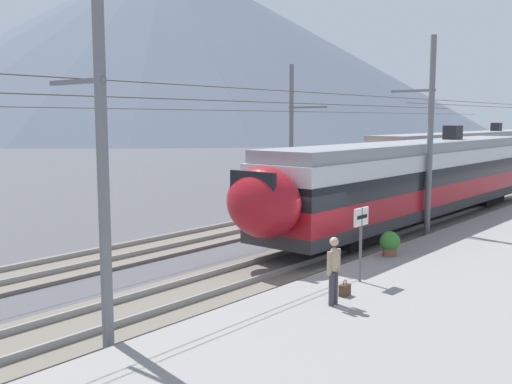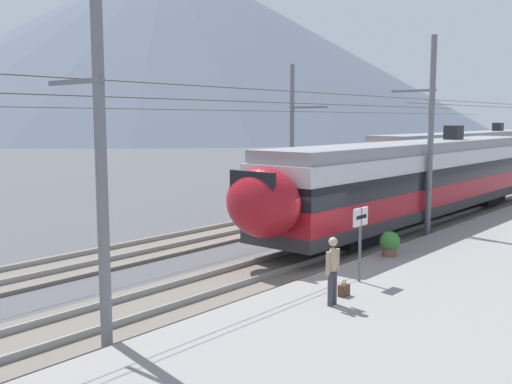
{
  "view_description": "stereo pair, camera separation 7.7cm",
  "coord_description": "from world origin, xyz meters",
  "px_view_note": "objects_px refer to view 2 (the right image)",
  "views": [
    {
      "loc": [
        -15.28,
        -10.45,
        4.88
      ],
      "look_at": [
        0.99,
        3.28,
        2.22
      ],
      "focal_mm": 41.1,
      "sensor_mm": 36.0,
      "label": 1
    },
    {
      "loc": [
        -15.23,
        -10.51,
        4.88
      ],
      "look_at": [
        0.99,
        3.28,
        2.22
      ],
      "focal_mm": 41.1,
      "sensor_mm": 36.0,
      "label": 2
    }
  ],
  "objects_px": {
    "potted_plant_platform_edge": "(390,242)",
    "catenary_mast_west": "(98,148)",
    "train_near_platform": "(418,177)",
    "train_far_track": "(474,152)",
    "passenger_walking": "(333,267)",
    "catenary_mast_far_side": "(294,135)",
    "handbag_beside_passenger": "(344,290)",
    "catenary_mast_mid": "(428,135)",
    "platform_sign": "(360,228)"
  },
  "relations": [
    {
      "from": "platform_sign",
      "to": "train_near_platform",
      "type": "bearing_deg",
      "value": 17.41
    },
    {
      "from": "potted_plant_platform_edge",
      "to": "train_far_track",
      "type": "bearing_deg",
      "value": 15.2
    },
    {
      "from": "catenary_mast_mid",
      "to": "catenary_mast_far_side",
      "type": "relative_size",
      "value": 1.0
    },
    {
      "from": "train_far_track",
      "to": "handbag_beside_passenger",
      "type": "xyz_separation_m",
      "value": [
        -34.22,
        -9.21,
        -1.72
      ]
    },
    {
      "from": "catenary_mast_west",
      "to": "passenger_walking",
      "type": "xyz_separation_m",
      "value": [
        4.85,
        -2.51,
        -3.0
      ]
    },
    {
      "from": "catenary_mast_west",
      "to": "catenary_mast_mid",
      "type": "height_order",
      "value": "catenary_mast_west"
    },
    {
      "from": "handbag_beside_passenger",
      "to": "potted_plant_platform_edge",
      "type": "xyz_separation_m",
      "value": [
        4.79,
        1.21,
        0.3
      ]
    },
    {
      "from": "catenary_mast_far_side",
      "to": "handbag_beside_passenger",
      "type": "distance_m",
      "value": 17.35
    },
    {
      "from": "train_far_track",
      "to": "handbag_beside_passenger",
      "type": "height_order",
      "value": "train_far_track"
    },
    {
      "from": "catenary_mast_far_side",
      "to": "handbag_beside_passenger",
      "type": "relative_size",
      "value": 99.92
    },
    {
      "from": "train_far_track",
      "to": "platform_sign",
      "type": "height_order",
      "value": "train_far_track"
    },
    {
      "from": "train_near_platform",
      "to": "train_far_track",
      "type": "height_order",
      "value": "same"
    },
    {
      "from": "potted_plant_platform_edge",
      "to": "catenary_mast_west",
      "type": "bearing_deg",
      "value": 173.89
    },
    {
      "from": "passenger_walking",
      "to": "handbag_beside_passenger",
      "type": "bearing_deg",
      "value": 12.23
    },
    {
      "from": "platform_sign",
      "to": "passenger_walking",
      "type": "relative_size",
      "value": 1.24
    },
    {
      "from": "catenary_mast_far_side",
      "to": "potted_plant_platform_edge",
      "type": "distance_m",
      "value": 13.17
    },
    {
      "from": "catenary_mast_west",
      "to": "catenary_mast_mid",
      "type": "bearing_deg",
      "value": 0.01
    },
    {
      "from": "catenary_mast_far_side",
      "to": "train_far_track",
      "type": "bearing_deg",
      "value": -5.21
    },
    {
      "from": "train_far_track",
      "to": "catenary_mast_west",
      "type": "height_order",
      "value": "catenary_mast_west"
    },
    {
      "from": "train_far_track",
      "to": "passenger_walking",
      "type": "xyz_separation_m",
      "value": [
        -35.04,
        -9.38,
        -0.93
      ]
    },
    {
      "from": "train_near_platform",
      "to": "catenary_mast_far_side",
      "type": "height_order",
      "value": "catenary_mast_far_side"
    },
    {
      "from": "train_near_platform",
      "to": "catenary_mast_far_side",
      "type": "relative_size",
      "value": 0.55
    },
    {
      "from": "train_far_track",
      "to": "passenger_walking",
      "type": "bearing_deg",
      "value": -165.01
    },
    {
      "from": "catenary_mast_west",
      "to": "catenary_mast_far_side",
      "type": "xyz_separation_m",
      "value": [
        18.48,
        8.82,
        -0.27
      ]
    },
    {
      "from": "train_far_track",
      "to": "catenary_mast_far_side",
      "type": "relative_size",
      "value": 0.76
    },
    {
      "from": "train_near_platform",
      "to": "catenary_mast_west",
      "type": "bearing_deg",
      "value": -175.24
    },
    {
      "from": "train_near_platform",
      "to": "potted_plant_platform_edge",
      "type": "height_order",
      "value": "train_near_platform"
    },
    {
      "from": "platform_sign",
      "to": "catenary_mast_west",
      "type": "bearing_deg",
      "value": 164.62
    },
    {
      "from": "train_near_platform",
      "to": "platform_sign",
      "type": "xyz_separation_m",
      "value": [
        -11.04,
        -3.46,
        -0.33
      ]
    },
    {
      "from": "train_near_platform",
      "to": "train_far_track",
      "type": "relative_size",
      "value": 0.73
    },
    {
      "from": "catenary_mast_west",
      "to": "catenary_mast_mid",
      "type": "relative_size",
      "value": 1.0
    },
    {
      "from": "catenary_mast_far_side",
      "to": "platform_sign",
      "type": "relative_size",
      "value": 20.5
    },
    {
      "from": "catenary_mast_west",
      "to": "handbag_beside_passenger",
      "type": "bearing_deg",
      "value": -22.37
    },
    {
      "from": "handbag_beside_passenger",
      "to": "potted_plant_platform_edge",
      "type": "height_order",
      "value": "potted_plant_platform_edge"
    },
    {
      "from": "passenger_walking",
      "to": "catenary_mast_far_side",
      "type": "bearing_deg",
      "value": 39.75
    },
    {
      "from": "platform_sign",
      "to": "catenary_mast_mid",
      "type": "bearing_deg",
      "value": 12.81
    },
    {
      "from": "catenary_mast_mid",
      "to": "passenger_walking",
      "type": "xyz_separation_m",
      "value": [
        -10.83,
        -2.52,
        -2.94
      ]
    },
    {
      "from": "platform_sign",
      "to": "handbag_beside_passenger",
      "type": "distance_m",
      "value": 2.02
    },
    {
      "from": "catenary_mast_mid",
      "to": "handbag_beside_passenger",
      "type": "height_order",
      "value": "catenary_mast_mid"
    },
    {
      "from": "train_far_track",
      "to": "catenary_mast_mid",
      "type": "height_order",
      "value": "catenary_mast_mid"
    },
    {
      "from": "train_far_track",
      "to": "handbag_beside_passenger",
      "type": "distance_m",
      "value": 35.48
    },
    {
      "from": "train_far_track",
      "to": "passenger_walking",
      "type": "distance_m",
      "value": 36.29
    },
    {
      "from": "catenary_mast_west",
      "to": "potted_plant_platform_edge",
      "type": "bearing_deg",
      "value": -6.11
    },
    {
      "from": "platform_sign",
      "to": "passenger_walking",
      "type": "xyz_separation_m",
      "value": [
        -2.25,
        -0.56,
        -0.59
      ]
    },
    {
      "from": "train_far_track",
      "to": "handbag_beside_passenger",
      "type": "bearing_deg",
      "value": -164.94
    },
    {
      "from": "catenary_mast_west",
      "to": "catenary_mast_far_side",
      "type": "distance_m",
      "value": 20.48
    },
    {
      "from": "catenary_mast_mid",
      "to": "potted_plant_platform_edge",
      "type": "xyz_separation_m",
      "value": [
        -5.21,
        -1.12,
        -3.43
      ]
    },
    {
      "from": "catenary_mast_west",
      "to": "handbag_beside_passenger",
      "type": "height_order",
      "value": "catenary_mast_west"
    },
    {
      "from": "catenary_mast_mid",
      "to": "potted_plant_platform_edge",
      "type": "height_order",
      "value": "catenary_mast_mid"
    },
    {
      "from": "catenary_mast_mid",
      "to": "catenary_mast_west",
      "type": "bearing_deg",
      "value": -179.99
    }
  ]
}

